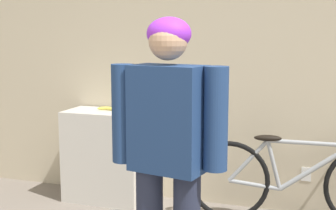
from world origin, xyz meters
TOP-DOWN VIEW (x-y plane):
  - wall_back at (0.00, 2.52)m, footprint 8.00×0.07m
  - side_shelf at (-1.22, 2.26)m, footprint 0.72×0.41m
  - person at (-0.14, 0.86)m, footprint 0.66×0.30m
  - bicycle at (0.48, 2.25)m, footprint 1.73×0.46m
  - banana at (-1.14, 2.30)m, footprint 0.34×0.09m

SIDE VIEW (x-z plane):
  - bicycle at x=0.48m, z-range -0.01..0.73m
  - side_shelf at x=-1.22m, z-range 0.00..0.83m
  - banana at x=-1.14m, z-range 0.83..0.87m
  - person at x=-0.14m, z-range 0.13..1.75m
  - wall_back at x=0.00m, z-range 0.00..2.60m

